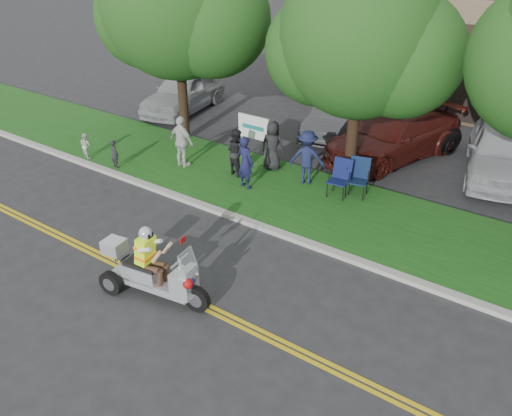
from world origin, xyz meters
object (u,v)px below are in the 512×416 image
Objects in this scene: trike_scooter at (151,273)px; parked_car_right at (394,136)px; spectator_adult_left at (245,162)px; spectator_adult_mid at (236,152)px; parked_car_left at (336,117)px; parked_car_far_left at (183,92)px; parked_car_far_right at (502,151)px; spectator_adult_right at (182,142)px; lawn_chair_a at (359,174)px; lawn_chair_b at (341,175)px; parked_car_mid at (402,139)px.

parked_car_right is (1.08, 10.84, 0.20)m from trike_scooter.
spectator_adult_left is 1.05m from spectator_adult_mid.
trike_scooter is at bearing -91.63° from parked_car_left.
parked_car_far_right reaches higher than parked_car_far_left.
lawn_chair_a is at bearing -161.09° from spectator_adult_right.
spectator_adult_mid is 5.51m from parked_car_left.
lawn_chair_b is 0.23× the size of parked_car_far_left.
spectator_adult_mid is 0.36× the size of parked_car_mid.
spectator_adult_left is (-3.09, -1.61, 0.18)m from lawn_chair_a.
parked_car_far_left reaches higher than lawn_chair_b.
spectator_adult_right is 10.60m from parked_car_far_right.
spectator_adult_right reaches higher than lawn_chair_a.
trike_scooter is 13.69m from parked_car_far_left.
trike_scooter is 0.55× the size of parked_car_far_left.
spectator_adult_left is 8.48m from parked_car_far_right.
parked_car_far_left is at bearing -24.23° from spectator_adult_left.
lawn_chair_b is 10.45m from parked_car_far_left.
parked_car_right reaches higher than parked_car_mid.
parked_car_left is (-2.79, 4.83, -0.03)m from lawn_chair_b.
parked_car_left reaches higher than lawn_chair_b.
trike_scooter is at bearing 126.54° from spectator_adult_mid.
lawn_chair_b is at bearing -73.14° from parked_car_right.
spectator_adult_left is at bearing 158.39° from spectator_adult_mid.
parked_car_mid is (2.85, 5.64, -0.34)m from spectator_adult_left.
lawn_chair_a is 0.54m from lawn_chair_b.
lawn_chair_b reaches higher than parked_car_mid.
spectator_adult_mid is (-0.84, 0.63, -0.06)m from spectator_adult_left.
lawn_chair_a is 4.05m from spectator_adult_mid.
parked_car_far_left is 0.96× the size of parked_car_far_right.
spectator_adult_right is at bearing -113.26° from parked_car_mid.
parked_car_left is at bearing 162.66° from parked_car_far_right.
trike_scooter is 11.34m from parked_car_mid.
parked_car_far_left is (-8.72, 10.55, 0.23)m from trike_scooter.
parked_car_far_left is 9.80m from parked_car_right.
lawn_chair_a is at bearing -142.18° from spectator_adult_left.
parked_car_far_left is 13.34m from parked_car_far_right.
spectator_adult_left is 0.34× the size of parked_car_far_left.
trike_scooter is 5.87m from spectator_adult_left.
parked_car_far_left reaches higher than parked_car_right.
spectator_adult_right is 7.89m from parked_car_mid.
parked_car_far_right is at bearing 26.80° from parked_car_right.
lawn_chair_b is at bearing -70.57° from parked_car_mid.
lawn_chair_b is at bearing -154.39° from spectator_adult_mid.
parked_car_right is at bearing -132.38° from spectator_adult_right.
parked_car_far_left reaches higher than parked_car_left.
spectator_adult_left reaches higher than parked_car_far_right.
spectator_adult_right is 0.40× the size of parked_car_left.
spectator_adult_left is at bearing -151.53° from parked_car_far_right.
lawn_chair_b is at bearing -144.22° from spectator_adult_left.
spectator_adult_left is at bearing -47.03° from parked_car_far_left.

